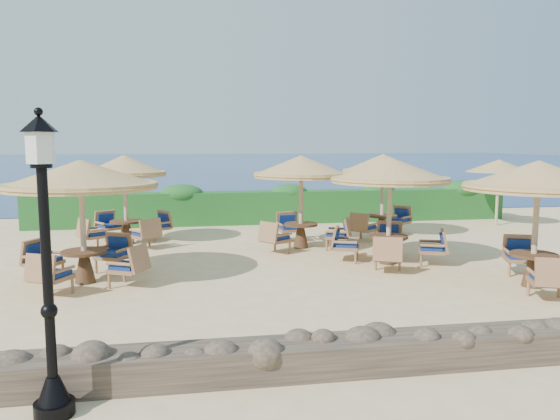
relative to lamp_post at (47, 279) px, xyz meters
The scene contains 12 objects.
ground 8.47m from the lamp_post, 54.78° to the left, with size 120.00×120.00×0.00m, color beige.
sea 76.97m from the lamp_post, 86.42° to the left, with size 160.00×160.00×0.00m, color navy.
hedge 14.83m from the lamp_post, 71.08° to the left, with size 18.00×0.90×1.20m, color #184C1D.
stone_wall 5.02m from the lamp_post, ahead, with size 15.00×0.65×0.44m, color brown.
lamp_post is the anchor object (origin of this frame).
extra_parasol 17.41m from the lamp_post, 43.60° to the left, with size 2.30×2.30×2.41m.
cafe_set_0 6.03m from the lamp_post, 96.81° to the left, with size 3.24×3.24×2.65m.
cafe_set_1 9.30m from the lamp_post, 46.10° to the left, with size 2.95×2.95×2.65m.
cafe_set_2 9.57m from the lamp_post, 25.24° to the left, with size 3.03×3.03×2.65m.
cafe_set_3 10.52m from the lamp_post, 91.68° to the left, with size 2.69×2.69×2.65m.
cafe_set_4 10.20m from the lamp_post, 62.58° to the left, with size 2.80×2.81×2.65m.
cafe_set_5 12.95m from the lamp_post, 53.78° to the left, with size 2.62×2.59×2.65m.
Camera 1 is at (-3.28, -12.89, 3.03)m, focal length 35.00 mm.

